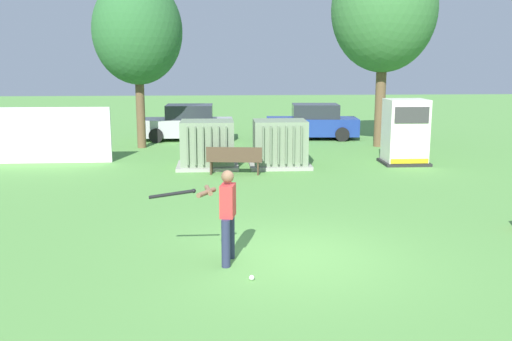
# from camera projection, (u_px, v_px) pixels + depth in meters

# --- Properties ---
(ground_plane) EXTENTS (96.00, 96.00, 0.00)m
(ground_plane) POSITION_uv_depth(u_px,v_px,m) (294.00, 257.00, 10.90)
(ground_plane) COLOR #5B9947
(fence_panel) EXTENTS (4.80, 0.12, 2.00)m
(fence_panel) POSITION_uv_depth(u_px,v_px,m) (43.00, 135.00, 20.50)
(fence_panel) COLOR white
(fence_panel) RESTS_ON ground
(transformer_west) EXTENTS (2.10, 1.70, 1.62)m
(transformer_west) POSITION_uv_depth(u_px,v_px,m) (207.00, 145.00, 19.65)
(transformer_west) COLOR #9E9B93
(transformer_west) RESTS_ON ground
(transformer_mid_west) EXTENTS (2.10, 1.70, 1.62)m
(transformer_mid_west) POSITION_uv_depth(u_px,v_px,m) (280.00, 144.00, 19.80)
(transformer_mid_west) COLOR #9E9B93
(transformer_mid_west) RESTS_ON ground
(generator_enclosure) EXTENTS (1.60, 1.40, 2.30)m
(generator_enclosure) POSITION_uv_depth(u_px,v_px,m) (405.00, 132.00, 20.30)
(generator_enclosure) COLOR #262626
(generator_enclosure) RESTS_ON ground
(park_bench) EXTENTS (1.84, 0.62, 0.92)m
(park_bench) POSITION_uv_depth(u_px,v_px,m) (234.00, 158.00, 18.49)
(park_bench) COLOR #4C3828
(park_bench) RESTS_ON ground
(batter) EXTENTS (1.61, 0.75, 1.74)m
(batter) POSITION_uv_depth(u_px,v_px,m) (225.00, 211.00, 10.44)
(batter) COLOR #282D4C
(batter) RESTS_ON ground
(sports_ball) EXTENTS (0.09, 0.09, 0.09)m
(sports_ball) POSITION_uv_depth(u_px,v_px,m) (252.00, 278.00, 9.76)
(sports_ball) COLOR white
(sports_ball) RESTS_ON ground
(tree_left) EXTENTS (3.64, 3.64, 6.95)m
(tree_left) POSITION_uv_depth(u_px,v_px,m) (138.00, 32.00, 23.27)
(tree_left) COLOR brown
(tree_left) RESTS_ON ground
(tree_center_left) EXTENTS (4.31, 4.31, 8.24)m
(tree_center_left) POSITION_uv_depth(u_px,v_px,m) (384.00, 10.00, 23.45)
(tree_center_left) COLOR brown
(tree_center_left) RESTS_ON ground
(parked_car_leftmost) EXTENTS (4.22, 1.97, 1.62)m
(parked_car_leftmost) POSITION_uv_depth(u_px,v_px,m) (187.00, 124.00, 26.34)
(parked_car_leftmost) COLOR #B2B2B7
(parked_car_leftmost) RESTS_ON ground
(parked_car_left_of_center) EXTENTS (4.30, 2.13, 1.62)m
(parked_car_left_of_center) POSITION_uv_depth(u_px,v_px,m) (313.00, 123.00, 26.69)
(parked_car_left_of_center) COLOR navy
(parked_car_left_of_center) RESTS_ON ground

